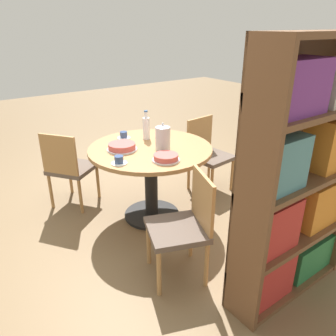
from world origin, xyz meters
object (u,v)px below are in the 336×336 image
object	(u,v)px
chair_a	(184,224)
cake_second	(166,158)
water_bottle	(146,128)
cake_main	(122,147)
chair_c	(69,167)
coffee_pot	(163,138)
bookshelf	(298,184)
cup_b	(119,161)
chair_b	(208,152)
cup_a	(124,136)

from	to	relation	value
chair_a	cake_second	size ratio (longest dim) A/B	3.51
water_bottle	cake_main	world-z (taller)	water_bottle
chair_c	coffee_pot	xyz separation A→B (m)	(-0.62, 0.82, 0.42)
water_bottle	cake_main	xyz separation A→B (m)	(0.36, 0.14, -0.09)
chair_a	cake_second	xyz separation A→B (m)	(-0.19, -0.50, 0.33)
bookshelf	chair_c	bearing A→B (deg)	111.41
coffee_pot	cake_second	size ratio (longest dim) A/B	1.08
chair_a	cake_main	xyz separation A→B (m)	(-0.01, -0.94, 0.33)
coffee_pot	cup_b	bearing A→B (deg)	6.21
coffee_pot	cake_second	bearing A→B (deg)	60.53
bookshelf	cake_second	size ratio (longest dim) A/B	7.46
chair_a	chair_b	world-z (taller)	same
chair_a	cake_main	distance (m)	1.00
chair_c	bookshelf	distance (m)	2.28
chair_a	chair_b	distance (m)	1.53
chair_a	coffee_pot	size ratio (longest dim) A/B	3.25
chair_a	cake_second	bearing A→B (deg)	-179.76
bookshelf	cake_second	world-z (taller)	bookshelf
chair_b	cup_b	bearing A→B (deg)	-171.45
cake_main	cup_a	distance (m)	0.34
water_bottle	cup_b	distance (m)	0.68
chair_a	cup_b	bearing A→B (deg)	-145.07
coffee_pot	cake_second	xyz separation A→B (m)	(0.13, 0.23, -0.09)
chair_b	chair_a	bearing A→B (deg)	-144.54
coffee_pot	cup_a	world-z (taller)	coffee_pot
coffee_pot	cup_a	xyz separation A→B (m)	(0.13, -0.51, -0.09)
cake_main	cup_b	distance (m)	0.33
chair_c	cup_b	distance (m)	0.95
chair_b	chair_c	size ratio (longest dim) A/B	1.00
cake_second	cup_b	world-z (taller)	cup_b
bookshelf	cake_second	bearing A→B (deg)	107.39
water_bottle	coffee_pot	bearing A→B (deg)	81.94
chair_b	cup_b	xyz separation A→B (m)	(1.31, 0.33, 0.33)
chair_b	coffee_pot	size ratio (longest dim) A/B	3.25
cup_a	coffee_pot	bearing A→B (deg)	103.83
chair_a	water_bottle	world-z (taller)	water_bottle
chair_a	chair_b	size ratio (longest dim) A/B	1.00
chair_c	coffee_pot	world-z (taller)	coffee_pot
chair_a	cup_a	xyz separation A→B (m)	(-0.19, -1.24, 0.33)
cup_b	bookshelf	bearing A→B (deg)	119.26
bookshelf	cake_main	distance (m)	1.57
chair_c	cake_second	size ratio (longest dim) A/B	3.51
cake_second	cup_a	distance (m)	0.74
chair_b	water_bottle	bearing A→B (deg)	168.64
bookshelf	coffee_pot	world-z (taller)	bookshelf
coffee_pot	water_bottle	bearing A→B (deg)	-98.06
bookshelf	cup_b	world-z (taller)	bookshelf
chair_b	cake_second	world-z (taller)	chair_b
water_bottle	cup_a	distance (m)	0.25
chair_c	cup_b	xyz separation A→B (m)	(-0.14, 0.88, 0.33)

